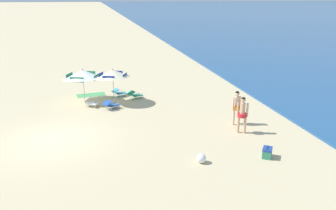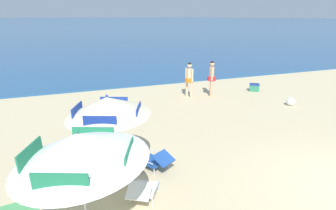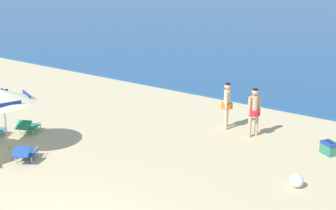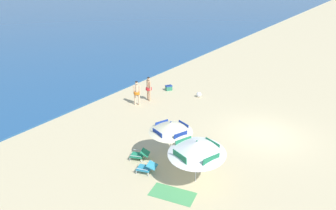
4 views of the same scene
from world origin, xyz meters
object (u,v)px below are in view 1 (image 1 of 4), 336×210
at_px(cooler_box, 267,153).
at_px(beach_towel, 91,95).
at_px(lounge_chair_facing_sea, 119,92).
at_px(beach_ball, 201,158).
at_px(person_standing_beside, 242,112).
at_px(person_standing_near_shore, 236,105).
at_px(lounge_chair_spare_folded, 91,102).
at_px(beach_umbrella_striped_main, 113,74).
at_px(lounge_chair_under_umbrella, 135,94).
at_px(lounge_chair_beside_umbrella, 111,104).
at_px(beach_umbrella_striped_second, 83,74).

height_order(cooler_box, beach_towel, cooler_box).
height_order(lounge_chair_facing_sea, beach_ball, lounge_chair_facing_sea).
relative_size(cooler_box, beach_ball, 1.62).
distance_m(person_standing_beside, beach_ball, 3.79).
xyz_separation_m(beach_ball, beach_towel, (-10.51, -4.12, -0.18)).
bearing_deg(person_standing_beside, lounge_chair_facing_sea, -145.12).
xyz_separation_m(person_standing_beside, cooler_box, (2.60, -0.04, -0.80)).
xyz_separation_m(lounge_chair_facing_sea, person_standing_beside, (7.32, 5.11, 0.73)).
bearing_deg(person_standing_near_shore, lounge_chair_spare_folded, -122.09).
bearing_deg(lounge_chair_spare_folded, person_standing_beside, 51.05).
bearing_deg(beach_umbrella_striped_main, person_standing_near_shore, 49.60).
height_order(lounge_chair_under_umbrella, person_standing_near_shore, person_standing_near_shore).
relative_size(lounge_chair_under_umbrella, lounge_chair_beside_umbrella, 0.99).
xyz_separation_m(beach_umbrella_striped_main, cooler_box, (8.56, 5.46, -1.58)).
height_order(beach_umbrella_striped_main, beach_towel, beach_umbrella_striped_main).
bearing_deg(beach_towel, lounge_chair_facing_sea, 68.57).
xyz_separation_m(lounge_chair_beside_umbrella, beach_ball, (7.36, 3.02, -0.09)).
relative_size(person_standing_beside, beach_ball, 4.64).
bearing_deg(beach_umbrella_striped_second, beach_umbrella_striped_main, 65.28).
distance_m(beach_umbrella_striped_main, beach_towel, 3.02).
height_order(lounge_chair_under_umbrella, beach_towel, lounge_chair_under_umbrella).
height_order(beach_umbrella_striped_second, lounge_chair_beside_umbrella, beach_umbrella_striped_second).
relative_size(lounge_chair_beside_umbrella, cooler_box, 1.69).
bearing_deg(lounge_chair_beside_umbrella, lounge_chair_under_umbrella, 138.40).
bearing_deg(person_standing_beside, beach_umbrella_striped_second, -133.09).
bearing_deg(lounge_chair_under_umbrella, lounge_chair_facing_sea, -127.74).
bearing_deg(lounge_chair_facing_sea, beach_ball, 13.64).
relative_size(lounge_chair_beside_umbrella, beach_ball, 2.74).
relative_size(lounge_chair_spare_folded, beach_ball, 2.73).
xyz_separation_m(person_standing_near_shore, beach_ball, (3.63, -2.91, -0.80)).
bearing_deg(beach_umbrella_striped_main, lounge_chair_beside_umbrella, -12.11).
height_order(lounge_chair_beside_umbrella, person_standing_near_shore, person_standing_near_shore).
bearing_deg(person_standing_near_shore, beach_towel, -134.39).
distance_m(lounge_chair_beside_umbrella, beach_towel, 3.35).
height_order(beach_umbrella_striped_main, beach_umbrella_striped_second, beach_umbrella_striped_main).
xyz_separation_m(lounge_chair_facing_sea, cooler_box, (9.92, 5.06, -0.07)).
xyz_separation_m(beach_umbrella_striped_main, lounge_chair_spare_folded, (0.42, -1.35, -1.51)).
bearing_deg(lounge_chair_beside_umbrella, beach_ball, 22.29).
distance_m(lounge_chair_under_umbrella, lounge_chair_spare_folded, 2.88).
bearing_deg(beach_ball, lounge_chair_facing_sea, -166.36).
bearing_deg(person_standing_beside, beach_towel, -139.48).
bearing_deg(beach_towel, person_standing_near_shore, 45.61).
relative_size(lounge_chair_under_umbrella, beach_ball, 2.71).
distance_m(lounge_chair_facing_sea, beach_ball, 10.11).
distance_m(lounge_chair_under_umbrella, lounge_chair_beside_umbrella, 2.34).
xyz_separation_m(beach_umbrella_striped_second, lounge_chair_under_umbrella, (0.15, 3.04, -1.37)).
xyz_separation_m(beach_umbrella_striped_main, person_standing_beside, (5.96, 5.50, -0.78)).
bearing_deg(lounge_chair_beside_umbrella, lounge_chair_spare_folded, -121.42).
distance_m(lounge_chair_under_umbrella, cooler_box, 10.10).
xyz_separation_m(beach_umbrella_striped_main, beach_towel, (-2.04, -1.34, -1.78)).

